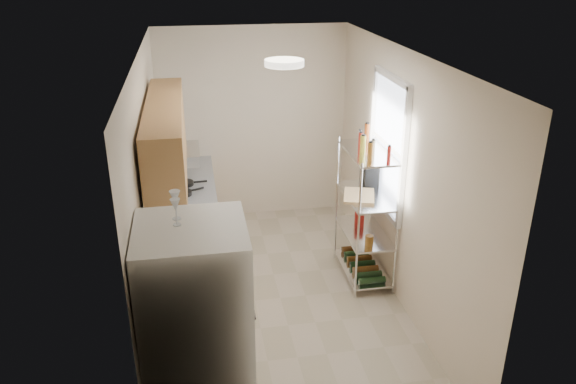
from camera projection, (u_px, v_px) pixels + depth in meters
name	position (u px, v px, depth m)	size (l,w,h in m)	color
room	(280.00, 187.00, 5.54)	(2.52, 4.42, 2.62)	#B6A994
counter_run	(191.00, 249.00, 6.12)	(0.63, 3.51, 0.90)	#A47445
upper_cabinets	(167.00, 140.00, 5.26)	(0.33, 2.20, 0.72)	#A47445
range_hood	(177.00, 154.00, 6.16)	(0.50, 0.60, 0.12)	#B7BABC
window	(388.00, 145.00, 5.95)	(0.06, 1.00, 1.46)	white
bakers_rack	(367.00, 187.00, 6.04)	(0.45, 0.90, 1.73)	silver
ceiling_dome	(284.00, 63.00, 4.77)	(0.34, 0.34, 0.06)	white
refrigerator	(198.00, 340.00, 3.99)	(0.74, 0.74, 1.79)	silver
wine_glass_a	(176.00, 212.00, 3.63)	(0.07, 0.07, 0.19)	silver
wine_glass_b	(176.00, 205.00, 3.71)	(0.07, 0.07, 0.20)	silver
rice_cooker	(187.00, 219.00, 5.56)	(0.26, 0.26, 0.21)	silver
frying_pan_large	(182.00, 193.00, 6.36)	(0.23, 0.23, 0.04)	black
frying_pan_small	(185.00, 183.00, 6.62)	(0.20, 0.20, 0.04)	black
cutting_board	(359.00, 196.00, 6.02)	(0.32, 0.41, 0.03)	tan
espresso_machine	(370.00, 173.00, 6.28)	(0.16, 0.24, 0.29)	black
storage_bag	(359.00, 219.00, 6.39)	(0.10, 0.14, 0.16)	maroon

